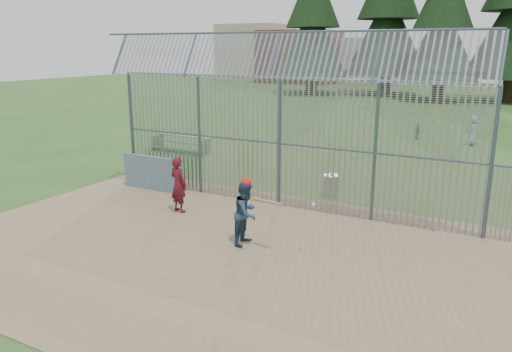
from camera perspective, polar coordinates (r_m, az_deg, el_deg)
The scene contains 12 objects.
ground at distance 13.11m, azimuth -4.22°, elevation -7.46°, with size 120.00×120.00×0.00m, color #2D511E.
dirt_infield at distance 12.72m, azimuth -5.45°, elevation -8.15°, with size 14.00×10.00×0.02m, color #756047.
dugout_wall at distance 17.77m, azimuth -11.71°, elevation 0.31°, with size 2.50×0.12×1.20m, color #38566B.
batter at distance 12.63m, azimuth -1.13°, elevation -4.25°, with size 0.79×0.62×1.63m, color navy.
onlooker at distance 15.22m, azimuth -8.85°, elevation -0.98°, with size 0.62×0.41×1.70m, color maroon.
bg_kid_standing at distance 27.78m, azimuth 23.53°, elevation 4.79°, with size 0.74×0.48×1.52m, color gray.
bg_kid_seated at distance 28.55m, azimuth 17.99°, elevation 4.87°, with size 0.51×0.21×0.87m, color slate.
batting_gear at distance 12.31m, azimuth -0.48°, elevation -1.24°, with size 1.96×0.37×0.52m.
trash_can at distance 16.93m, azimuth 8.63°, elevation -1.10°, with size 0.56×0.56×0.82m.
bleacher at distance 24.24m, azimuth -8.65°, elevation 3.74°, with size 3.00×0.95×0.72m.
backstop_fence at distance 14.67m, azimuth 8.95°, elevation 4.40°, with size 20.09×0.81×5.30m.
distant_buildings at distance 73.05m, azimuth 4.63°, elevation 13.54°, with size 26.50×10.50×8.00m.
Camera 1 is at (6.64, -10.18, 4.92)m, focal length 35.00 mm.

